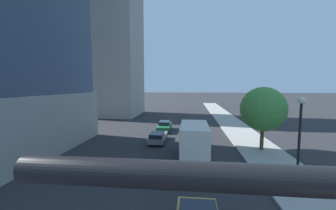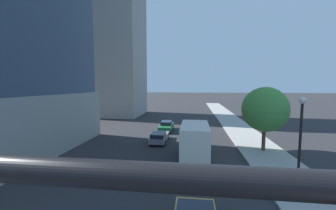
# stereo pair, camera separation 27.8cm
# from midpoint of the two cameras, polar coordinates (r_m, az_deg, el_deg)

# --- Properties ---
(sidewalk) EXTENTS (4.51, 120.00, 0.15)m
(sidewalk) POSITION_cam_midpoint_polar(r_m,az_deg,el_deg) (20.62, 26.54, -13.88)
(sidewalk) COLOR #9E9B93
(sidewalk) RESTS_ON ground
(construction_building) EXTENTS (14.65, 14.70, 38.36)m
(construction_building) POSITION_cam_midpoint_polar(r_m,az_deg,el_deg) (50.20, -16.51, 17.07)
(construction_building) COLOR #9E9B93
(construction_building) RESTS_ON ground
(street_lamp) EXTENTS (0.44, 0.44, 5.82)m
(street_lamp) POSITION_cam_midpoint_polar(r_m,az_deg,el_deg) (15.63, 32.11, -5.48)
(street_lamp) COLOR black
(street_lamp) RESTS_ON sidewalk
(street_tree) EXTENTS (4.48, 4.48, 6.40)m
(street_tree) POSITION_cam_midpoint_polar(r_m,az_deg,el_deg) (22.83, 24.38, -1.07)
(street_tree) COLOR brown
(street_tree) RESTS_ON sidewalk
(car_green) EXTENTS (1.80, 4.55, 1.42)m
(car_green) POSITION_cam_midpoint_polar(r_m,az_deg,el_deg) (30.77, -1.24, -5.82)
(car_green) COLOR #1E6638
(car_green) RESTS_ON ground
(car_gray) EXTENTS (1.79, 4.54, 1.29)m
(car_gray) POSITION_cam_midpoint_polar(r_m,az_deg,el_deg) (24.68, -3.12, -8.76)
(car_gray) COLOR slate
(car_gray) RESTS_ON ground
(box_truck) EXTENTS (2.30, 7.04, 3.44)m
(box_truck) POSITION_cam_midpoint_polar(r_m,az_deg,el_deg) (18.59, 6.75, -9.59)
(box_truck) COLOR #B21E1E
(box_truck) RESTS_ON ground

